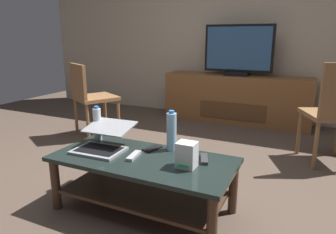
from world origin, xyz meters
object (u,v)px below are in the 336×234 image
Objects in this scene: television at (238,51)px; water_bottle_far at (97,124)px; water_bottle_near at (172,131)px; side_chair at (90,95)px; soundbar_remote at (204,159)px; media_cabinet at (236,99)px; router_box at (187,155)px; laptop at (103,141)px; coffee_table at (143,174)px; tv_remote at (134,156)px; cell_phone at (152,148)px; dining_chair at (336,109)px.

television reaches higher than water_bottle_far.
side_chair is at bearing 147.46° from water_bottle_near.
soundbar_remote is at bearing -81.47° from television.
media_cabinet is 2.55m from router_box.
water_bottle_far is (-0.17, 0.15, 0.06)m from laptop.
media_cabinet is 2.28× the size of side_chair.
television is at bearing 89.41° from coffee_table.
water_bottle_far is (-0.52, -2.34, 0.19)m from media_cabinet.
media_cabinet is 2.40m from water_bottle_far.
water_bottle_near is 0.31m from soundbar_remote.
router_box is 0.83m from water_bottle_far.
laptop is 1.54× the size of water_bottle_far.
water_bottle_far is 0.49m from tv_remote.
cell_phone is (-0.04, -2.32, -0.58)m from television.
router_box is at bearing -48.06° from water_bottle_near.
tv_remote is at bearing -130.76° from dining_chair.
television reaches higher than dining_chair.
soundbar_remote is (0.06, 0.14, -0.07)m from router_box.
router_box is at bearing -134.01° from soundbar_remote.
router_box is at bearing -7.59° from tv_remote.
router_box is (1.70, -1.18, -0.03)m from side_chair.
dining_chair reaches higher than laptop.
side_chair is at bearing 130.20° from tv_remote.
coffee_table is 8.59× the size of cell_phone.
water_bottle_far reaches higher than soundbar_remote.
television is at bearing 43.40° from side_chair.
television is 1.99m from side_chair.
laptop is at bearing -98.11° from television.
router_box reaches higher than tv_remote.
water_bottle_near is at bearing 36.08° from cell_phone.
soundbar_remote is (0.40, -0.04, 0.01)m from cell_phone.
soundbar_remote is at bearing 10.73° from tv_remote.
water_bottle_near is at bearing 23.84° from laptop.
media_cabinet is at bearing 89.42° from coffee_table.
cell_phone is at bearing 70.59° from tv_remote.
router_box is at bearing -83.44° from media_cabinet.
coffee_table is at bearing -129.86° from dining_chair.
water_bottle_far is 1.88× the size of cell_phone.
soundbar_remote is at bearing -30.48° from side_chair.
side_chair reaches higher than cell_phone.
media_cabinet is (0.03, 2.51, 0.06)m from coffee_table.
soundbar_remote is (0.43, 0.15, 0.00)m from tv_remote.
dining_chair is 1.50m from soundbar_remote.
router_box is (0.29, -2.51, -0.50)m from television.
soundbar_remote is (0.35, -2.38, 0.07)m from media_cabinet.
media_cabinet is 2.31m from water_bottle_near.
water_bottle_far reaches higher than router_box.
side_chair is 1.78m from tv_remote.
router_box is at bearing -34.84° from side_chair.
side_chair is 1.69m from cell_phone.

